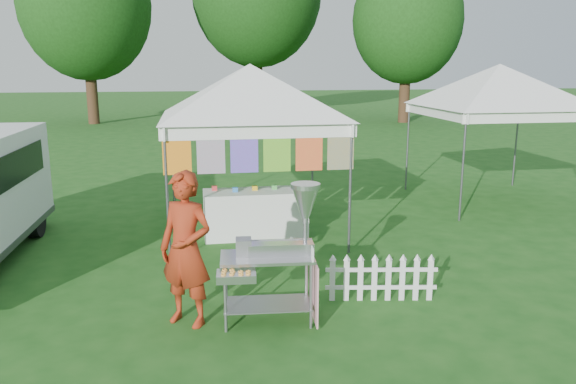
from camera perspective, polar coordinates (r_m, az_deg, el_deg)
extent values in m
plane|color=#1A4D16|center=(7.04, -0.54, -12.27)|extent=(120.00, 120.00, 0.00)
cylinder|color=#59595E|center=(8.60, -12.17, -0.46)|extent=(0.04, 0.04, 2.10)
cylinder|color=#59595E|center=(8.93, 6.33, 0.23)|extent=(0.04, 0.04, 2.10)
cylinder|color=#59595E|center=(11.39, -11.62, 2.78)|extent=(0.04, 0.04, 2.10)
cylinder|color=#59595E|center=(11.64, 2.51, 3.24)|extent=(0.04, 0.04, 2.10)
cube|color=white|center=(8.49, -2.81, 6.15)|extent=(3.00, 0.03, 0.22)
cube|color=white|center=(11.30, -4.57, 7.79)|extent=(3.00, 0.03, 0.22)
pyramid|color=white|center=(9.85, -3.90, 12.88)|extent=(4.24, 4.24, 0.90)
cylinder|color=#59595E|center=(8.48, -2.82, 6.68)|extent=(3.00, 0.03, 0.03)
cube|color=#CF5317|center=(8.47, -11.24, 4.06)|extent=(0.42, 0.01, 0.70)
cube|color=#32BF9E|center=(8.47, -7.85, 4.19)|extent=(0.42, 0.01, 0.70)
cube|color=purple|center=(8.50, -4.47, 4.30)|extent=(0.42, 0.01, 0.70)
cube|color=#178C25|center=(8.56, -1.13, 4.39)|extent=(0.42, 0.01, 0.70)
cube|color=red|center=(8.65, 2.16, 4.47)|extent=(0.42, 0.01, 0.70)
cube|color=orange|center=(8.76, 5.37, 4.53)|extent=(0.42, 0.01, 0.70)
cylinder|color=#59595E|center=(11.28, 17.33, 2.36)|extent=(0.04, 0.04, 2.10)
cylinder|color=#59595E|center=(13.83, 12.05, 4.50)|extent=(0.04, 0.04, 2.10)
cylinder|color=#59595E|center=(15.11, 22.15, 4.52)|extent=(0.04, 0.04, 2.10)
cube|color=white|center=(11.87, 23.81, 6.98)|extent=(3.00, 0.03, 0.22)
cube|color=white|center=(14.32, 17.57, 8.29)|extent=(3.00, 0.03, 0.22)
pyramid|color=white|center=(13.03, 20.75, 12.08)|extent=(4.24, 4.24, 0.90)
cylinder|color=#59595E|center=(11.86, 23.84, 7.37)|extent=(3.00, 0.03, 0.03)
cylinder|color=#382614|center=(30.72, -19.35, 10.24)|extent=(0.56, 0.56, 3.96)
ellipsoid|color=#1C5217|center=(30.84, -19.90, 17.43)|extent=(6.40, 6.40, 7.36)
cylinder|color=#382614|center=(34.53, -3.08, 11.87)|extent=(0.56, 0.56, 4.84)
cylinder|color=#382614|center=(30.38, 11.76, 10.25)|extent=(0.56, 0.56, 3.52)
ellipsoid|color=#1C5217|center=(30.44, 12.07, 16.73)|extent=(5.60, 5.60, 6.44)
cylinder|color=gray|center=(6.48, -6.39, -10.73)|extent=(0.04, 0.04, 0.81)
cylinder|color=gray|center=(6.53, 2.37, -10.47)|extent=(0.04, 0.04, 0.81)
cylinder|color=gray|center=(6.88, -6.33, -9.28)|extent=(0.04, 0.04, 0.81)
cylinder|color=gray|center=(6.93, 1.87, -9.04)|extent=(0.04, 0.04, 0.81)
cube|color=gray|center=(6.76, -2.09, -11.29)|extent=(1.06, 0.59, 0.01)
cube|color=#B7B7BC|center=(6.54, -2.14, -6.62)|extent=(1.11, 0.62, 0.04)
cube|color=#B7B7BC|center=(6.57, -0.75, -5.75)|extent=(0.78, 0.28, 0.13)
cube|color=gray|center=(6.54, -4.53, -5.58)|extent=(0.19, 0.21, 0.20)
cylinder|color=gray|center=(6.50, 1.77, -3.01)|extent=(0.05, 0.05, 0.81)
cone|color=#B7B7BC|center=(6.44, 1.78, -1.09)|extent=(0.35, 0.35, 0.36)
cylinder|color=#B7B7BC|center=(6.40, 1.80, 0.63)|extent=(0.37, 0.37, 0.05)
cube|color=#B7B7BC|center=(6.25, -5.27, -8.51)|extent=(0.45, 0.30, 0.09)
cube|color=pink|center=(6.74, 2.63, -9.71)|extent=(0.07, 0.67, 0.73)
cube|color=white|center=(6.32, 2.49, -6.31)|extent=(0.02, 0.13, 0.16)
imported|color=maroon|center=(6.58, -10.33, -5.75)|extent=(0.80, 0.73, 1.82)
cube|color=black|center=(9.72, -25.69, 2.39)|extent=(0.09, 2.55, 0.51)
cylinder|color=black|center=(10.85, -24.30, -2.58)|extent=(0.22, 0.64, 0.63)
cube|color=silver|center=(7.31, 4.53, -8.92)|extent=(0.07, 0.03, 0.56)
cube|color=silver|center=(7.33, 5.95, -8.90)|extent=(0.07, 0.03, 0.56)
cube|color=silver|center=(7.36, 7.36, -8.87)|extent=(0.07, 0.03, 0.56)
cube|color=silver|center=(7.38, 8.76, -8.83)|extent=(0.07, 0.03, 0.56)
cube|color=silver|center=(7.41, 10.15, -8.79)|extent=(0.07, 0.03, 0.56)
cube|color=silver|center=(7.45, 11.52, -8.74)|extent=(0.07, 0.03, 0.56)
cube|color=silver|center=(7.49, 12.89, -8.69)|extent=(0.07, 0.03, 0.56)
cube|color=silver|center=(7.53, 14.23, -8.64)|extent=(0.07, 0.03, 0.56)
cube|color=silver|center=(7.43, 9.43, -9.53)|extent=(1.43, 0.25, 0.05)
cube|color=silver|center=(7.35, 9.50, -7.79)|extent=(1.43, 0.25, 0.05)
cube|color=white|center=(9.95, -3.34, -2.19)|extent=(1.80, 0.70, 0.82)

